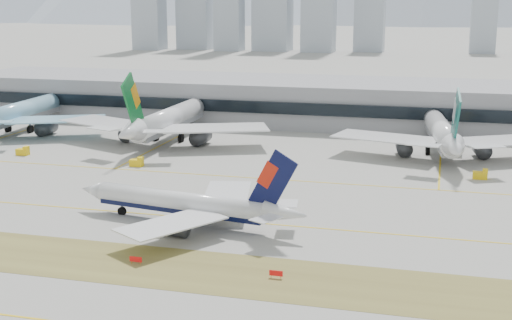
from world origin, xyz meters
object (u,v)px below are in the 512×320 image
(taxiing_airliner, at_px, (188,204))
(terminal, at_px, (335,102))
(widebody_eva, at_px, (167,121))
(widebody_korean, at_px, (16,114))
(widebody_cathay, at_px, (443,135))

(taxiing_airliner, xyz_separation_m, terminal, (10.29, 124.02, 3.38))
(taxiing_airliner, xyz_separation_m, widebody_eva, (-34.98, 76.02, 2.39))
(widebody_korean, height_order, widebody_cathay, widebody_korean)
(widebody_eva, height_order, terminal, widebody_eva)
(taxiing_airliner, height_order, widebody_cathay, widebody_cathay)
(widebody_korean, bearing_deg, terminal, -67.72)
(widebody_eva, bearing_deg, terminal, -43.10)
(widebody_cathay, bearing_deg, terminal, 31.96)
(taxiing_airliner, relative_size, widebody_eva, 0.74)
(widebody_cathay, relative_size, terminal, 0.23)
(widebody_eva, height_order, widebody_cathay, widebody_eva)
(terminal, bearing_deg, taxiing_airliner, -94.74)
(widebody_cathay, bearing_deg, widebody_eva, 83.96)
(widebody_korean, xyz_separation_m, widebody_cathay, (136.88, 0.39, -0.30))
(taxiing_airliner, relative_size, widebody_cathay, 0.80)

